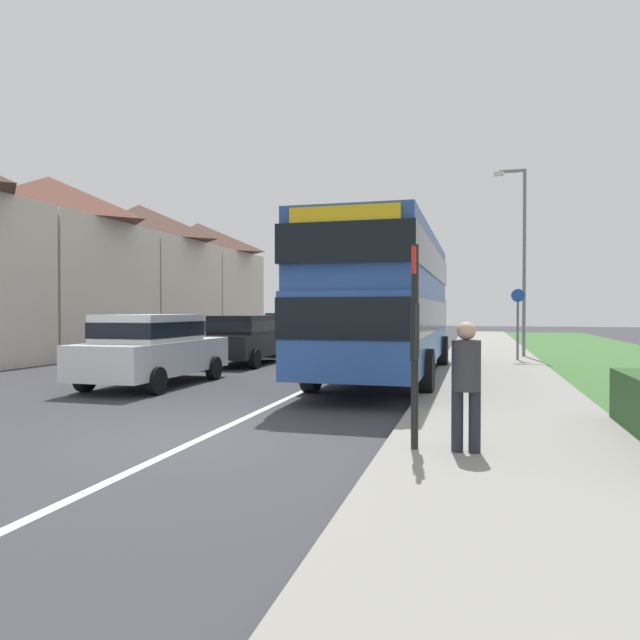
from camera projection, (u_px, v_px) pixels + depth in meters
name	position (u px, v px, depth m)	size (l,w,h in m)	color
ground_plane	(200.00, 439.00, 8.03)	(120.00, 120.00, 0.00)	#38383D
lane_marking_centre	(335.00, 376.00, 15.75)	(0.14, 60.00, 0.01)	silver
pavement_near_side	(499.00, 389.00, 12.72)	(3.20, 68.00, 0.12)	gray
double_decker_bus	(387.00, 297.00, 15.04)	(2.80, 10.35, 3.70)	#284C93
parked_car_white	(153.00, 347.00, 13.71)	(1.97, 4.48, 1.70)	silver
parked_car_black	(244.00, 337.00, 19.11)	(1.91, 4.22, 1.62)	black
parked_car_dark_green	(294.00, 332.00, 23.61)	(1.97, 3.92, 1.69)	#19472D
parked_car_red	(320.00, 328.00, 28.12)	(1.95, 4.08, 1.65)	#B21E1E
pedestrian_at_stop	(466.00, 380.00, 6.81)	(0.34, 0.34, 1.67)	#23232D
bus_stop_sign	(415.00, 332.00, 6.98)	(0.09, 0.52, 2.60)	black
cycle_route_sign	(518.00, 321.00, 19.43)	(0.44, 0.08, 2.52)	slate
street_lamp_mid	(521.00, 250.00, 21.01)	(1.14, 0.20, 6.94)	slate
house_terrace_far_side	(100.00, 271.00, 26.65)	(6.35, 25.90, 7.25)	beige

